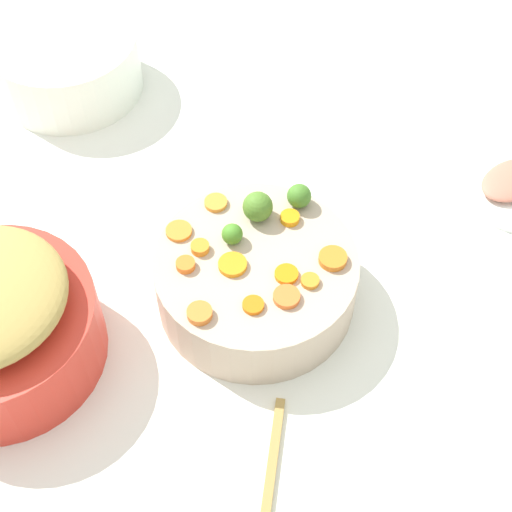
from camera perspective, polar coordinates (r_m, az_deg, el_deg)
tabletop at (r=1.12m, az=-1.83°, el=-5.03°), size 2.40×2.40×0.02m
serving_bowl_carrots at (r=1.09m, az=-0.00°, el=-1.76°), size 0.28×0.28×0.09m
carrot_slice_0 at (r=1.09m, az=2.52°, el=2.83°), size 0.04×0.04×0.01m
carrot_slice_1 at (r=1.00m, az=-4.19°, el=-4.24°), size 0.04×0.04×0.01m
carrot_slice_2 at (r=1.04m, az=-1.75°, el=-0.64°), size 0.06×0.06×0.01m
carrot_slice_3 at (r=1.04m, az=2.27°, el=-1.36°), size 0.05×0.05×0.01m
carrot_slice_4 at (r=1.03m, az=4.02°, el=-1.85°), size 0.03×0.03×0.01m
carrot_slice_5 at (r=1.12m, az=-2.99°, el=3.96°), size 0.05×0.05×0.01m
carrot_slice_6 at (r=1.06m, az=-4.16°, el=0.64°), size 0.03×0.03×0.01m
carrot_slice_7 at (r=1.01m, az=2.27°, el=-3.03°), size 0.05×0.05×0.01m
carrot_slice_8 at (r=1.09m, az=-5.73°, el=1.85°), size 0.05×0.05×0.01m
carrot_slice_9 at (r=1.05m, az=-5.14°, el=-0.50°), size 0.03×0.03×0.01m
carrot_slice_10 at (r=1.01m, az=-0.21°, el=-3.65°), size 0.04×0.04×0.01m
carrot_slice_11 at (r=1.05m, az=5.70°, el=-0.19°), size 0.05×0.05×0.01m
brussels_sprout_0 at (r=1.06m, az=-1.77°, el=1.64°), size 0.03×0.03×0.03m
brussels_sprout_1 at (r=1.08m, az=0.13°, el=3.67°), size 0.04×0.04×0.04m
brussels_sprout_2 at (r=1.10m, az=3.21°, el=4.46°), size 0.04×0.04×0.04m
casserole_dish at (r=1.44m, az=-13.80°, el=13.67°), size 0.26×0.26×0.11m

